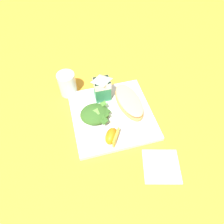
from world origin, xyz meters
TOP-DOWN VIEW (x-y plane):
  - ground at (0.00, 0.00)m, footprint 3.00×3.00m
  - white_plate at (0.00, 0.00)m, footprint 0.28×0.28m
  - cheesy_pizza_bread at (0.07, 0.02)m, footprint 0.10×0.18m
  - green_salad_pile at (-0.06, -0.00)m, footprint 0.10×0.10m
  - milk_carton at (-0.01, 0.08)m, footprint 0.06×0.05m
  - orange_wedge_front at (-0.03, -0.10)m, footprint 0.06×0.07m
  - paper_napkin at (0.10, -0.22)m, footprint 0.13×0.13m
  - drinking_clear_cup at (-0.13, 0.16)m, footprint 0.07×0.07m

SIDE VIEW (x-z plane):
  - ground at x=0.00m, z-range 0.00..0.00m
  - paper_napkin at x=0.10m, z-range 0.00..0.00m
  - white_plate at x=0.00m, z-range 0.00..0.02m
  - cheesy_pizza_bread at x=0.07m, z-range 0.02..0.05m
  - orange_wedge_front at x=-0.03m, z-range 0.02..0.06m
  - green_salad_pile at x=-0.06m, z-range 0.01..0.06m
  - drinking_clear_cup at x=-0.13m, z-range 0.00..0.09m
  - milk_carton at x=-0.01m, z-range 0.02..0.13m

